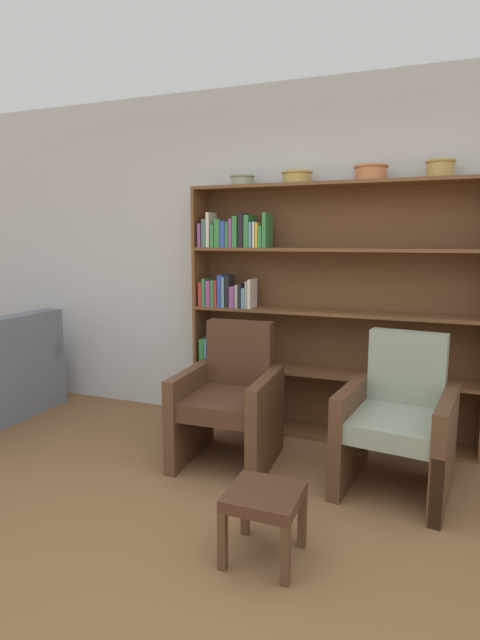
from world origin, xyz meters
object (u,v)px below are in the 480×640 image
object	(u,v)px
bowl_terracotta	(242,180)
bowl_cream	(371,172)
bowl_copper	(297,177)
armchair_leather	(230,402)
bowl_brass	(440,168)
footstool	(264,503)
armchair_cushioned	(398,423)
bookshelf	(303,313)

from	to	relation	value
bowl_terracotta	bowl_cream	bearing A→B (deg)	0.00
bowl_copper	bowl_cream	world-z (taller)	bowl_cream
bowl_terracotta	armchair_leather	bearing A→B (deg)	-76.49
bowl_terracotta	armchair_leather	size ratio (longest dim) A/B	0.21
bowl_copper	bowl_cream	size ratio (longest dim) A/B	0.96
bowl_terracotta	armchair_leather	distance (m)	1.73
bowl_copper	armchair_leather	xyz separation A→B (m)	(-0.28, -0.67, -1.59)
bowl_brass	armchair_leather	bearing A→B (deg)	-152.45
bowl_terracotta	footstool	size ratio (longest dim) A/B	0.56
bowl_terracotta	armchair_leather	xyz separation A→B (m)	(0.16, -0.67, -1.58)
bowl_copper	bowl_cream	bearing A→B (deg)	0.00
bowl_copper	footstool	world-z (taller)	bowl_copper
armchair_leather	armchair_cushioned	distance (m)	1.13
bookshelf	bowl_brass	bearing A→B (deg)	-1.30
bowl_cream	bowl_copper	bearing A→B (deg)	180.00
armchair_leather	bowl_copper	bearing A→B (deg)	-114.72
bowl_copper	footstool	size ratio (longest dim) A/B	0.68
footstool	bookshelf	bearing A→B (deg)	97.96
bookshelf	bowl_cream	xyz separation A→B (m)	(0.48, -0.02, 1.05)
bowl_brass	footstool	size ratio (longest dim) A/B	0.58
bookshelf	footstool	bearing A→B (deg)	-82.04
bowl_copper	bowl_brass	distance (m)	1.00
bowl_cream	footstool	xyz separation A→B (m)	(-0.24, -1.65, -1.73)
bowl_copper	bowl_cream	distance (m)	0.54
bowl_cream	armchair_cushioned	distance (m)	1.76
footstool	armchair_leather	bearing A→B (deg)	120.58
bookshelf	bowl_copper	bearing A→B (deg)	-161.94
footstool	bowl_copper	bearing A→B (deg)	100.27
bowl_terracotta	bowl_cream	size ratio (longest dim) A/B	0.80
bookshelf	bowl_cream	world-z (taller)	bowl_cream
bookshelf	bowl_copper	xyz separation A→B (m)	(-0.07, -0.02, 1.04)
armchair_leather	bowl_cream	bearing A→B (deg)	-142.86
bowl_cream	armchair_cushioned	bearing A→B (deg)	-65.41
bowl_cream	armchair_leather	distance (m)	1.92
bowl_terracotta	bowl_copper	xyz separation A→B (m)	(0.44, 0.00, 0.00)
bowl_brass	footstool	distance (m)	2.50
bowl_cream	armchair_leather	world-z (taller)	bowl_cream
bowl_terracotta	footstool	bearing A→B (deg)	-65.84
bowl_copper	armchair_cushioned	distance (m)	1.92
bowl_copper	armchair_leather	distance (m)	1.75
bowl_cream	armchair_cushioned	world-z (taller)	bowl_cream
bowl_brass	footstool	bearing A→B (deg)	-113.12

